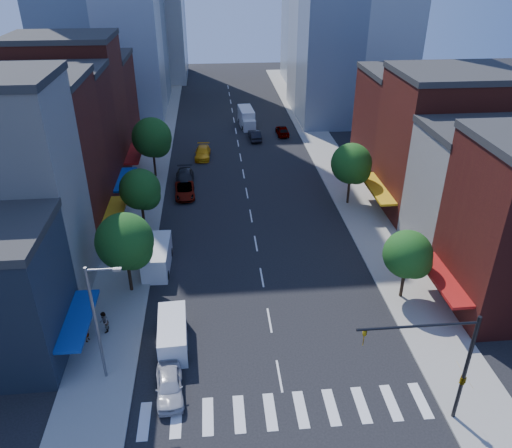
{
  "coord_description": "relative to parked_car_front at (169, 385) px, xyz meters",
  "views": [
    {
      "loc": [
        -3.95,
        -25.09,
        26.07
      ],
      "look_at": [
        -0.44,
        13.02,
        5.0
      ],
      "focal_mm": 35.0,
      "sensor_mm": 36.0,
      "label": 1
    }
  ],
  "objects": [
    {
      "name": "ground",
      "position": [
        7.5,
        0.85,
        -0.75
      ],
      "size": [
        220.0,
        220.0,
        0.0
      ],
      "primitive_type": "plane",
      "color": "black",
      "rests_on": "ground"
    },
    {
      "name": "sidewalk_left",
      "position": [
        -5.0,
        40.85,
        -0.67
      ],
      "size": [
        5.0,
        120.0,
        0.15
      ],
      "primitive_type": "cube",
      "color": "gray",
      "rests_on": "ground"
    },
    {
      "name": "sidewalk_right",
      "position": [
        20.0,
        40.85,
        -0.67
      ],
      "size": [
        5.0,
        120.0,
        0.15
      ],
      "primitive_type": "cube",
      "color": "gray",
      "rests_on": "ground"
    },
    {
      "name": "crosswalk",
      "position": [
        7.5,
        -2.15,
        -0.74
      ],
      "size": [
        19.0,
        3.0,
        0.01
      ],
      "primitive_type": "cube",
      "color": "silver",
      "rests_on": "ground"
    },
    {
      "name": "bldg_left_2",
      "position": [
        -13.5,
        21.35,
        7.25
      ],
      "size": [
        12.0,
        9.0,
        16.0
      ],
      "primitive_type": "cube",
      "color": "#5D1F16",
      "rests_on": "ground"
    },
    {
      "name": "bldg_left_3",
      "position": [
        -13.5,
        29.85,
        6.75
      ],
      "size": [
        12.0,
        8.0,
        15.0
      ],
      "primitive_type": "cube",
      "color": "#531914",
      "rests_on": "ground"
    },
    {
      "name": "bldg_left_4",
      "position": [
        -13.5,
        38.35,
        7.75
      ],
      "size": [
        12.0,
        9.0,
        17.0
      ],
      "primitive_type": "cube",
      "color": "#5D1F16",
      "rests_on": "ground"
    },
    {
      "name": "bldg_left_5",
      "position": [
        -13.5,
        47.85,
        5.75
      ],
      "size": [
        12.0,
        10.0,
        13.0
      ],
      "primitive_type": "cube",
      "color": "#531914",
      "rests_on": "ground"
    },
    {
      "name": "bldg_right_1",
      "position": [
        28.5,
        15.85,
        5.25
      ],
      "size": [
        12.0,
        8.0,
        12.0
      ],
      "primitive_type": "cube",
      "color": "beige",
      "rests_on": "ground"
    },
    {
      "name": "bldg_right_2",
      "position": [
        28.5,
        24.85,
        6.75
      ],
      "size": [
        12.0,
        10.0,
        15.0
      ],
      "primitive_type": "cube",
      "color": "#5D1F16",
      "rests_on": "ground"
    },
    {
      "name": "bldg_right_3",
      "position": [
        28.5,
        34.85,
        5.75
      ],
      "size": [
        12.0,
        10.0,
        13.0
      ],
      "primitive_type": "cube",
      "color": "#531914",
      "rests_on": "ground"
    },
    {
      "name": "traffic_signal",
      "position": [
        17.44,
        -3.65,
        3.41
      ],
      "size": [
        7.24,
        2.24,
        8.0
      ],
      "color": "black",
      "rests_on": "sidewalk_right"
    },
    {
      "name": "streetlight",
      "position": [
        -4.31,
        1.85,
        4.53
      ],
      "size": [
        2.25,
        0.25,
        9.0
      ],
      "color": "slate",
      "rests_on": "sidewalk_left"
    },
    {
      "name": "tree_left_near",
      "position": [
        -3.85,
        11.77,
        4.12
      ],
      "size": [
        4.8,
        4.8,
        7.3
      ],
      "color": "black",
      "rests_on": "sidewalk_left"
    },
    {
      "name": "tree_left_mid",
      "position": [
        -3.85,
        22.77,
        3.78
      ],
      "size": [
        4.2,
        4.2,
        6.65
      ],
      "color": "black",
      "rests_on": "sidewalk_left"
    },
    {
      "name": "tree_left_far",
      "position": [
        -3.85,
        36.77,
        4.45
      ],
      "size": [
        5.0,
        5.0,
        7.75
      ],
      "color": "black",
      "rests_on": "sidewalk_left"
    },
    {
      "name": "tree_right_near",
      "position": [
        19.15,
        8.77,
        3.44
      ],
      "size": [
        4.0,
        4.0,
        6.2
      ],
      "color": "black",
      "rests_on": "sidewalk_right"
    },
    {
      "name": "tree_right_far",
      "position": [
        19.15,
        26.77,
        4.12
      ],
      "size": [
        4.6,
        4.6,
        7.2
      ],
      "color": "black",
      "rests_on": "sidewalk_right"
    },
    {
      "name": "parked_car_front",
      "position": [
        0.0,
        0.0,
        0.0
      ],
      "size": [
        2.15,
        4.53,
        1.5
      ],
      "primitive_type": "imported",
      "rotation": [
        0.0,
        0.0,
        0.09
      ],
      "color": "silver",
      "rests_on": "ground"
    },
    {
      "name": "parked_car_second",
      "position": [
        -1.87,
        17.65,
        0.02
      ],
      "size": [
        2.03,
        4.78,
        1.53
      ],
      "primitive_type": "imported",
      "rotation": [
        0.0,
        0.0,
        0.09
      ],
      "color": "black",
      "rests_on": "ground"
    },
    {
      "name": "parked_car_third",
      "position": [
        0.0,
        30.68,
        -0.05
      ],
      "size": [
        2.59,
        5.13,
        1.39
      ],
      "primitive_type": "imported",
      "rotation": [
        0.0,
        0.0,
        0.06
      ],
      "color": "#999999",
      "rests_on": "ground"
    },
    {
      "name": "parked_car_rear",
      "position": [
        -0.1,
        34.13,
        0.07
      ],
      "size": [
        2.41,
        5.68,
        1.64
      ],
      "primitive_type": "imported",
      "rotation": [
        0.0,
        0.0,
        0.02
      ],
      "color": "black",
      "rests_on": "ground"
    },
    {
      "name": "cargo_van_near",
      "position": [
        0.01,
        4.53,
        0.33
      ],
      "size": [
        2.32,
        5.22,
        2.18
      ],
      "rotation": [
        0.0,
        0.0,
        0.05
      ],
      "color": "silver",
      "rests_on": "ground"
    },
    {
      "name": "cargo_van_far",
      "position": [
        -2.0,
        15.19,
        0.45
      ],
      "size": [
        2.46,
        5.75,
        2.42
      ],
      "rotation": [
        0.0,
        0.0,
        -0.03
      ],
      "color": "silver",
      "rests_on": "ground"
    },
    {
      "name": "taxi",
      "position": [
        2.13,
        43.26,
        -0.01
      ],
      "size": [
        2.36,
        5.2,
        1.48
      ],
      "primitive_type": "imported",
      "rotation": [
        0.0,
        0.0,
        -0.06
      ],
      "color": "#F3A50C",
      "rests_on": "ground"
    },
    {
      "name": "traffic_car_oncoming",
      "position": [
        10.2,
        50.14,
        0.02
      ],
      "size": [
        1.88,
        4.74,
        1.54
      ],
      "primitive_type": "imported",
      "rotation": [
        0.0,
        0.0,
        3.2
      ],
      "color": "black",
      "rests_on": "ground"
    },
    {
      "name": "traffic_car_far",
      "position": [
        14.8,
        52.01,
        0.02
      ],
      "size": [
        1.89,
        4.54,
        1.54
      ],
      "primitive_type": "imported",
      "rotation": [
        0.0,
        0.0,
        3.16
      ],
      "color": "#999999",
      "rests_on": "ground"
    },
    {
      "name": "box_truck",
      "position": [
        9.47,
        57.25,
        0.61
      ],
      "size": [
        2.62,
        7.28,
        2.88
      ],
      "rotation": [
        0.0,
        0.0,
        0.07
      ],
      "color": "silver",
      "rests_on": "ground"
    },
    {
      "name": "pedestrian_near",
      "position": [
        -6.49,
        5.6,
        0.2
      ],
      "size": [
        0.5,
        0.65,
        1.59
      ],
      "primitive_type": "imported",
      "rotation": [
        0.0,
        0.0,
        1.34
      ],
      "color": "#999999",
      "rests_on": "sidewalk_left"
    },
    {
      "name": "pedestrian_far",
      "position": [
        -5.33,
        6.53,
        0.3
      ],
      "size": [
        0.74,
        0.92,
        1.79
      ],
      "primitive_type": "imported",
      "rotation": [
        0.0,
        0.0,
        -1.5
      ],
      "color": "#999999",
      "rests_on": "sidewalk_left"
    }
  ]
}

